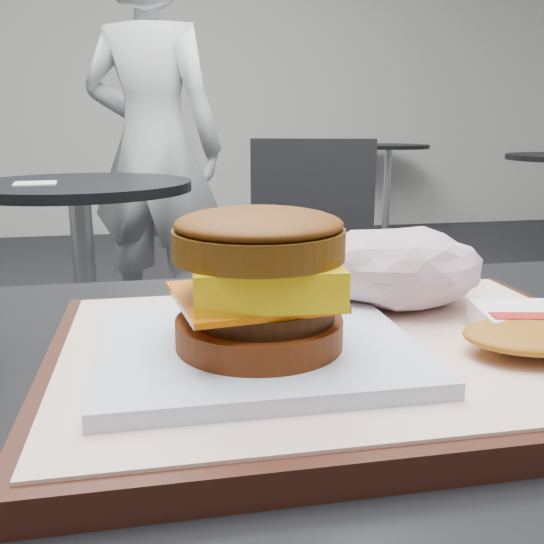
{
  "coord_description": "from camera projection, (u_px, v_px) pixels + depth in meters",
  "views": [
    {
      "loc": [
        -0.12,
        -0.33,
        0.93
      ],
      "look_at": [
        -0.04,
        0.05,
        0.83
      ],
      "focal_mm": 40.0,
      "sensor_mm": 36.0,
      "label": 1
    }
  ],
  "objects": [
    {
      "name": "breakfast_sandwich",
      "position": [
        259.0,
        296.0,
        0.36
      ],
      "size": [
        0.19,
        0.17,
        0.09
      ],
      "color": "white",
      "rests_on": "serving_tray"
    },
    {
      "name": "bg_table_far",
      "position": [
        388.0,
        168.0,
        5.04
      ],
      "size": [
        0.66,
        0.66,
        0.75
      ],
      "color": "black",
      "rests_on": "ground"
    },
    {
      "name": "serving_tray",
      "position": [
        343.0,
        355.0,
        0.4
      ],
      "size": [
        0.38,
        0.28,
        0.02
      ],
      "color": "black",
      "rests_on": "customer_table"
    },
    {
      "name": "crumpled_wrapper",
      "position": [
        397.0,
        267.0,
        0.47
      ],
      "size": [
        0.14,
        0.11,
        0.06
      ],
      "primitive_type": null,
      "color": "silver",
      "rests_on": "serving_tray"
    },
    {
      "name": "neighbor_chair",
      "position": [
        275.0,
        254.0,
        1.98
      ],
      "size": [
        0.65,
        0.53,
        0.88
      ],
      "color": "#ACACB1",
      "rests_on": "ground"
    },
    {
      "name": "patron",
      "position": [
        154.0,
        148.0,
        2.57
      ],
      "size": [
        0.71,
        0.6,
        1.65
      ],
      "primitive_type": "imported",
      "rotation": [
        0.0,
        0.0,
        2.74
      ],
      "color": "silver",
      "rests_on": "ground"
    },
    {
      "name": "napkin",
      "position": [
        35.0,
        183.0,
        1.82
      ],
      "size": [
        0.13,
        0.13,
        0.0
      ],
      "primitive_type": "cube",
      "rotation": [
        0.0,
        0.0,
        0.12
      ],
      "color": "white",
      "rests_on": "neighbor_table"
    },
    {
      "name": "neighbor_table",
      "position": [
        83.0,
        245.0,
        1.93
      ],
      "size": [
        0.7,
        0.7,
        0.75
      ],
      "color": "black",
      "rests_on": "ground"
    },
    {
      "name": "hash_brown",
      "position": [
        540.0,
        328.0,
        0.39
      ],
      "size": [
        0.13,
        0.1,
        0.02
      ],
      "color": "white",
      "rests_on": "serving_tray"
    }
  ]
}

